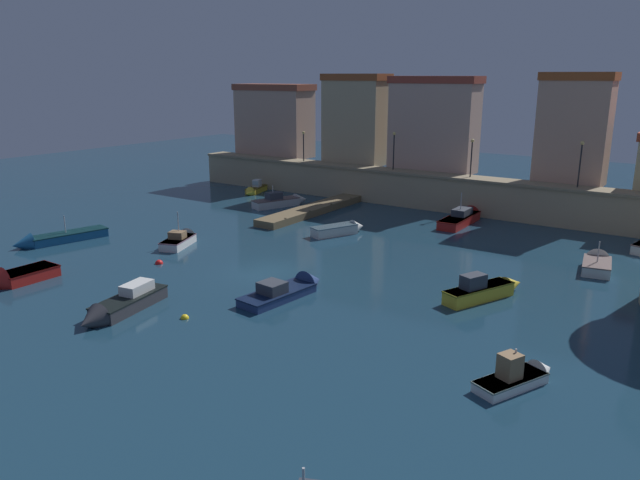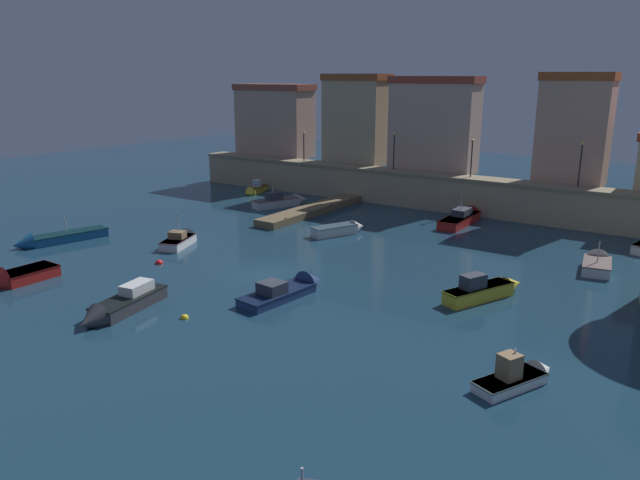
{
  "view_description": "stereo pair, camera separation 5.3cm",
  "coord_description": "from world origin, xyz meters",
  "px_view_note": "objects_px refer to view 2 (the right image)",
  "views": [
    {
      "loc": [
        24.1,
        -29.47,
        12.53
      ],
      "look_at": [
        0.0,
        5.86,
        0.81
      ],
      "focal_mm": 33.98,
      "sensor_mm": 36.0,
      "label": 1
    },
    {
      "loc": [
        24.15,
        -29.44,
        12.53
      ],
      "look_at": [
        0.0,
        5.86,
        0.81
      ],
      "focal_mm": 33.98,
      "sensor_mm": 36.0,
      "label": 2
    }
  ],
  "objects_px": {
    "moored_boat_6": "(17,277)",
    "mooring_buoy_1": "(159,264)",
    "quay_lamp_0": "(304,141)",
    "moored_boat_0": "(182,239)",
    "moored_boat_8": "(55,238)",
    "moored_boat_2": "(520,376)",
    "mooring_buoy_0": "(185,318)",
    "moored_boat_3": "(597,263)",
    "moored_boat_9": "(341,229)",
    "moored_boat_1": "(485,289)",
    "quay_lamp_2": "(472,152)",
    "moored_boat_7": "(119,306)",
    "moored_boat_13": "(255,189)",
    "quay_lamp_3": "(581,157)",
    "moored_boat_10": "(464,217)",
    "quay_lamp_1": "(394,145)",
    "moored_boat_11": "(290,289)",
    "moored_boat_5": "(282,201)"
  },
  "relations": [
    {
      "from": "quay_lamp_1",
      "to": "moored_boat_6",
      "type": "bearing_deg",
      "value": -102.79
    },
    {
      "from": "quay_lamp_1",
      "to": "moored_boat_13",
      "type": "relative_size",
      "value": 0.83
    },
    {
      "from": "moored_boat_0",
      "to": "moored_boat_8",
      "type": "distance_m",
      "value": 9.84
    },
    {
      "from": "moored_boat_0",
      "to": "moored_boat_9",
      "type": "distance_m",
      "value": 12.62
    },
    {
      "from": "moored_boat_6",
      "to": "quay_lamp_0",
      "type": "bearing_deg",
      "value": -174.46
    },
    {
      "from": "moored_boat_10",
      "to": "moored_boat_11",
      "type": "xyz_separation_m",
      "value": [
        -1.68,
        -22.96,
        -0.14
      ]
    },
    {
      "from": "moored_boat_2",
      "to": "moored_boat_7",
      "type": "bearing_deg",
      "value": 126.76
    },
    {
      "from": "moored_boat_13",
      "to": "moored_boat_5",
      "type": "bearing_deg",
      "value": 45.52
    },
    {
      "from": "quay_lamp_1",
      "to": "moored_boat_11",
      "type": "xyz_separation_m",
      "value": [
        7.34,
        -26.75,
        -5.51
      ]
    },
    {
      "from": "moored_boat_7",
      "to": "moored_boat_13",
      "type": "xyz_separation_m",
      "value": [
        -16.45,
        30.64,
        -0.05
      ]
    },
    {
      "from": "moored_boat_6",
      "to": "mooring_buoy_1",
      "type": "height_order",
      "value": "moored_boat_6"
    },
    {
      "from": "moored_boat_10",
      "to": "mooring_buoy_1",
      "type": "height_order",
      "value": "moored_boat_10"
    },
    {
      "from": "moored_boat_6",
      "to": "mooring_buoy_1",
      "type": "xyz_separation_m",
      "value": [
        4.18,
        7.69,
        -0.38
      ]
    },
    {
      "from": "moored_boat_1",
      "to": "moored_boat_2",
      "type": "bearing_deg",
      "value": -128.88
    },
    {
      "from": "mooring_buoy_0",
      "to": "moored_boat_3",
      "type": "bearing_deg",
      "value": 52.66
    },
    {
      "from": "quay_lamp_0",
      "to": "moored_boat_3",
      "type": "bearing_deg",
      "value": -19.4
    },
    {
      "from": "quay_lamp_1",
      "to": "moored_boat_11",
      "type": "distance_m",
      "value": 28.28
    },
    {
      "from": "moored_boat_8",
      "to": "mooring_buoy_0",
      "type": "height_order",
      "value": "moored_boat_8"
    },
    {
      "from": "moored_boat_2",
      "to": "mooring_buoy_1",
      "type": "height_order",
      "value": "moored_boat_2"
    },
    {
      "from": "moored_boat_10",
      "to": "moored_boat_3",
      "type": "bearing_deg",
      "value": -122.41
    },
    {
      "from": "moored_boat_5",
      "to": "moored_boat_7",
      "type": "bearing_deg",
      "value": -138.59
    },
    {
      "from": "quay_lamp_2",
      "to": "quay_lamp_1",
      "type": "bearing_deg",
      "value": 180.0
    },
    {
      "from": "moored_boat_8",
      "to": "mooring_buoy_0",
      "type": "relative_size",
      "value": 16.06
    },
    {
      "from": "quay_lamp_0",
      "to": "mooring_buoy_1",
      "type": "distance_m",
      "value": 28.58
    },
    {
      "from": "moored_boat_2",
      "to": "quay_lamp_2",
      "type": "bearing_deg",
      "value": 49.05
    },
    {
      "from": "quay_lamp_1",
      "to": "moored_boat_5",
      "type": "height_order",
      "value": "quay_lamp_1"
    },
    {
      "from": "quay_lamp_1",
      "to": "moored_boat_1",
      "type": "bearing_deg",
      "value": -50.79
    },
    {
      "from": "moored_boat_5",
      "to": "mooring_buoy_0",
      "type": "relative_size",
      "value": 13.39
    },
    {
      "from": "quay_lamp_1",
      "to": "moored_boat_0",
      "type": "xyz_separation_m",
      "value": [
        -6.08,
        -22.74,
        -5.45
      ]
    },
    {
      "from": "moored_boat_2",
      "to": "moored_boat_10",
      "type": "xyz_separation_m",
      "value": [
        -12.74,
        26.14,
        0.09
      ]
    },
    {
      "from": "moored_boat_0",
      "to": "moored_boat_6",
      "type": "relative_size",
      "value": 1.08
    },
    {
      "from": "moored_boat_7",
      "to": "quay_lamp_0",
      "type": "bearing_deg",
      "value": -170.49
    },
    {
      "from": "quay_lamp_0",
      "to": "quay_lamp_2",
      "type": "xyz_separation_m",
      "value": [
        18.95,
        0.0,
        0.15
      ]
    },
    {
      "from": "quay_lamp_0",
      "to": "moored_boat_0",
      "type": "distance_m",
      "value": 23.83
    },
    {
      "from": "moored_boat_2",
      "to": "moored_boat_6",
      "type": "relative_size",
      "value": 1.02
    },
    {
      "from": "quay_lamp_1",
      "to": "moored_boat_11",
      "type": "relative_size",
      "value": 0.59
    },
    {
      "from": "quay_lamp_1",
      "to": "moored_boat_5",
      "type": "bearing_deg",
      "value": -138.55
    },
    {
      "from": "quay_lamp_2",
      "to": "moored_boat_9",
      "type": "xyz_separation_m",
      "value": [
        -5.66,
        -13.31,
        -5.29
      ]
    },
    {
      "from": "quay_lamp_2",
      "to": "moored_boat_13",
      "type": "bearing_deg",
      "value": -170.69
    },
    {
      "from": "moored_boat_6",
      "to": "moored_boat_7",
      "type": "distance_m",
      "value": 9.41
    },
    {
      "from": "moored_boat_6",
      "to": "moored_boat_9",
      "type": "height_order",
      "value": "moored_boat_6"
    },
    {
      "from": "mooring_buoy_0",
      "to": "quay_lamp_2",
      "type": "bearing_deg",
      "value": 84.66
    },
    {
      "from": "quay_lamp_3",
      "to": "moored_boat_8",
      "type": "xyz_separation_m",
      "value": [
        -31.75,
        -28.0,
        -5.56
      ]
    },
    {
      "from": "moored_boat_1",
      "to": "moored_boat_3",
      "type": "distance_m",
      "value": 10.45
    },
    {
      "from": "moored_boat_0",
      "to": "moored_boat_8",
      "type": "height_order",
      "value": "moored_boat_0"
    },
    {
      "from": "quay_lamp_3",
      "to": "moored_boat_8",
      "type": "relative_size",
      "value": 0.53
    },
    {
      "from": "moored_boat_7",
      "to": "mooring_buoy_0",
      "type": "bearing_deg",
      "value": 103.48
    },
    {
      "from": "moored_boat_3",
      "to": "moored_boat_8",
      "type": "height_order",
      "value": "moored_boat_3"
    },
    {
      "from": "moored_boat_3",
      "to": "mooring_buoy_0",
      "type": "distance_m",
      "value": 27.06
    },
    {
      "from": "moored_boat_1",
      "to": "moored_boat_7",
      "type": "xyz_separation_m",
      "value": [
        -15.56,
        -13.48,
        -0.08
      ]
    }
  ]
}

